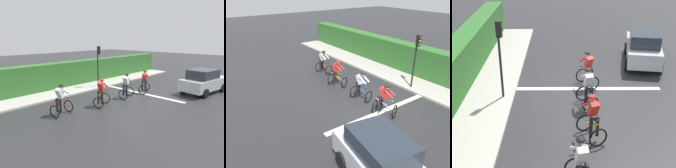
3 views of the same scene
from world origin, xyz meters
The scene contains 11 objects.
ground_plane centered at (0.00, 0.00, 0.00)m, with size 80.00×80.00×0.00m, color #28282B.
sidewalk_kerb centered at (4.41, 2.00, 0.06)m, with size 2.80×24.57×0.12m, color #ADA89E.
stone_wall_low centered at (5.31, 2.00, 0.35)m, with size 0.44×24.57×0.69m, color gray.
hedge_wall centered at (5.61, 2.00, 1.03)m, with size 1.10×24.57×2.06m, color #2D6628.
road_marking_stop_line centered at (0.00, -0.73, 0.00)m, with size 7.00×0.30×0.01m, color silver.
cyclist_lead centered at (0.45, 5.72, 0.80)m, with size 0.90×1.20×1.66m.
cyclist_second centered at (-0.06, 3.26, 0.80)m, with size 1.04×1.26×1.66m.
cyclist_mid centered at (-0.07, 0.95, 0.80)m, with size 0.92×1.21×1.66m.
cyclist_fourth centered at (-0.21, -0.99, 0.80)m, with size 1.06×1.26×1.66m.
car_silver centered at (-3.39, -4.02, 0.87)m, with size 2.37×4.32×1.76m.
traffic_light_near_crossing centered at (3.45, 0.19, 2.22)m, with size 0.24×0.31×3.34m.
Camera 1 is at (-8.38, 11.24, 4.02)m, focal length 32.35 mm.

